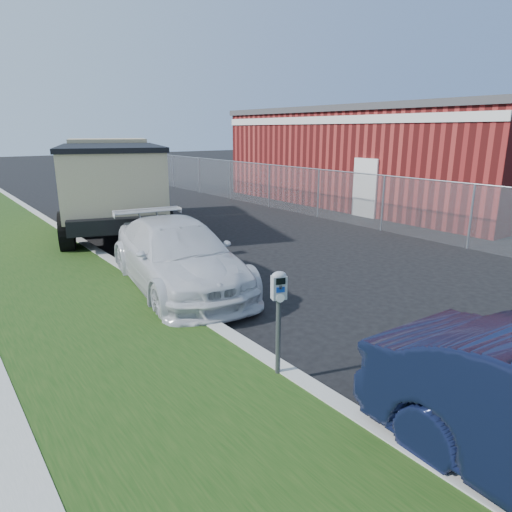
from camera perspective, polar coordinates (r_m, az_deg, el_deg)
ground at (r=8.81m, az=11.33°, el=-6.22°), size 120.00×120.00×0.00m
chainlink_fence at (r=17.49m, az=7.84°, el=8.93°), size 0.06×30.06×30.00m
brick_building at (r=22.60m, az=17.29°, el=12.04°), size 9.20×14.20×4.17m
parking_meter at (r=5.76m, az=2.86°, el=-5.60°), size 0.22×0.18×1.39m
white_wagon at (r=9.62m, az=-9.91°, el=0.10°), size 2.66×5.06×1.40m
dump_truck at (r=15.99m, az=-17.59°, el=9.10°), size 4.89×7.87×2.90m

